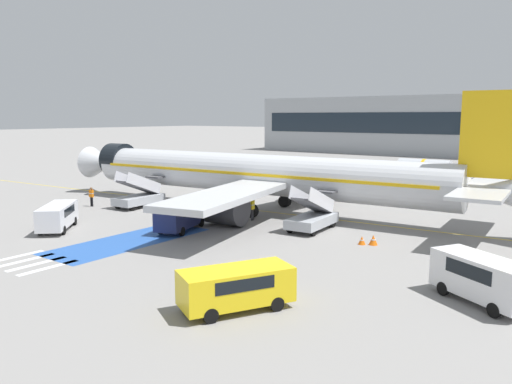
{
  "coord_description": "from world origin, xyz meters",
  "views": [
    {
      "loc": [
        24.58,
        -35.58,
        8.3
      ],
      "look_at": [
        -1.17,
        -0.61,
        1.72
      ],
      "focal_mm": 35.0,
      "sensor_mm": 36.0,
      "label": 1
    }
  ],
  "objects_px": {
    "airliner": "(259,175)",
    "traffic_cone_1": "(373,240)",
    "baggage_cart": "(178,212)",
    "ground_crew_0": "(91,195)",
    "boarding_stairs_aft": "(312,218)",
    "service_van_0": "(57,215)",
    "traffic_cone_0": "(362,240)",
    "service_van_3": "(236,285)",
    "fuel_tanker": "(429,175)",
    "ground_crew_1": "(252,207)",
    "service_van_2": "(181,214)",
    "boarding_stairs_forward": "(139,197)",
    "service_van_1": "(482,276)"
  },
  "relations": [
    {
      "from": "baggage_cart",
      "to": "ground_crew_0",
      "type": "xyz_separation_m",
      "value": [
        -9.57,
        -1.74,
        0.79
      ]
    },
    {
      "from": "fuel_tanker",
      "to": "service_van_2",
      "type": "bearing_deg",
      "value": -15.6
    },
    {
      "from": "service_van_0",
      "to": "baggage_cart",
      "type": "relative_size",
      "value": 1.66
    },
    {
      "from": "service_van_2",
      "to": "traffic_cone_1",
      "type": "relative_size",
      "value": 8.38
    },
    {
      "from": "service_van_0",
      "to": "service_van_1",
      "type": "height_order",
      "value": "service_van_1"
    },
    {
      "from": "airliner",
      "to": "traffic_cone_1",
      "type": "xyz_separation_m",
      "value": [
        13.03,
        -5.23,
        -2.88
      ]
    },
    {
      "from": "ground_crew_1",
      "to": "boarding_stairs_forward",
      "type": "bearing_deg",
      "value": -90.46
    },
    {
      "from": "boarding_stairs_aft",
      "to": "airliner",
      "type": "bearing_deg",
      "value": 149.6
    },
    {
      "from": "service_van_2",
      "to": "service_van_3",
      "type": "xyz_separation_m",
      "value": [
        12.81,
        -9.59,
        -0.13
      ]
    },
    {
      "from": "service_van_0",
      "to": "ground_crew_0",
      "type": "distance_m",
      "value": 9.8
    },
    {
      "from": "airliner",
      "to": "boarding_stairs_aft",
      "type": "height_order",
      "value": "airliner"
    },
    {
      "from": "service_van_2",
      "to": "traffic_cone_0",
      "type": "height_order",
      "value": "service_van_2"
    },
    {
      "from": "service_van_2",
      "to": "baggage_cart",
      "type": "relative_size",
      "value": 1.83
    },
    {
      "from": "fuel_tanker",
      "to": "service_van_3",
      "type": "bearing_deg",
      "value": 6.62
    },
    {
      "from": "service_van_2",
      "to": "ground_crew_0",
      "type": "distance_m",
      "value": 13.93
    },
    {
      "from": "service_van_0",
      "to": "traffic_cone_1",
      "type": "distance_m",
      "value": 22.75
    },
    {
      "from": "service_van_2",
      "to": "service_van_3",
      "type": "distance_m",
      "value": 16.0
    },
    {
      "from": "airliner",
      "to": "fuel_tanker",
      "type": "distance_m",
      "value": 22.05
    },
    {
      "from": "ground_crew_0",
      "to": "service_van_2",
      "type": "bearing_deg",
      "value": 164.77
    },
    {
      "from": "fuel_tanker",
      "to": "service_van_2",
      "type": "distance_m",
      "value": 31.09
    },
    {
      "from": "fuel_tanker",
      "to": "ground_crew_1",
      "type": "xyz_separation_m",
      "value": [
        -6.61,
        -23.94,
        -0.77
      ]
    },
    {
      "from": "service_van_0",
      "to": "ground_crew_1",
      "type": "xyz_separation_m",
      "value": [
        9.51,
        11.28,
        -0.05
      ]
    },
    {
      "from": "fuel_tanker",
      "to": "ground_crew_0",
      "type": "relative_size",
      "value": 5.0
    },
    {
      "from": "airliner",
      "to": "service_van_0",
      "type": "relative_size",
      "value": 9.01
    },
    {
      "from": "service_van_0",
      "to": "ground_crew_1",
      "type": "bearing_deg",
      "value": -172.84
    },
    {
      "from": "boarding_stairs_forward",
      "to": "traffic_cone_1",
      "type": "bearing_deg",
      "value": -4.51
    },
    {
      "from": "baggage_cart",
      "to": "traffic_cone_0",
      "type": "xyz_separation_m",
      "value": [
        16.69,
        0.19,
        0.02
      ]
    },
    {
      "from": "service_van_2",
      "to": "service_van_1",
      "type": "bearing_deg",
      "value": 155.62
    },
    {
      "from": "ground_crew_1",
      "to": "service_van_1",
      "type": "bearing_deg",
      "value": 59.62
    },
    {
      "from": "baggage_cart",
      "to": "ground_crew_1",
      "type": "bearing_deg",
      "value": -36.56
    },
    {
      "from": "traffic_cone_0",
      "to": "fuel_tanker",
      "type": "bearing_deg",
      "value": 98.32
    },
    {
      "from": "baggage_cart",
      "to": "traffic_cone_1",
      "type": "relative_size",
      "value": 4.57
    },
    {
      "from": "boarding_stairs_forward",
      "to": "baggage_cart",
      "type": "relative_size",
      "value": 1.79
    },
    {
      "from": "ground_crew_0",
      "to": "traffic_cone_1",
      "type": "relative_size",
      "value": 2.77
    },
    {
      "from": "airliner",
      "to": "service_van_3",
      "type": "height_order",
      "value": "airliner"
    },
    {
      "from": "ground_crew_0",
      "to": "ground_crew_1",
      "type": "relative_size",
      "value": 0.97
    },
    {
      "from": "boarding_stairs_aft",
      "to": "service_van_0",
      "type": "xyz_separation_m",
      "value": [
        -15.13,
        -11.18,
        0.21
      ]
    },
    {
      "from": "airliner",
      "to": "ground_crew_0",
      "type": "relative_size",
      "value": 24.77
    },
    {
      "from": "boarding_stairs_aft",
      "to": "traffic_cone_1",
      "type": "xyz_separation_m",
      "value": [
        5.42,
        -1.45,
        -0.6
      ]
    },
    {
      "from": "airliner",
      "to": "traffic_cone_1",
      "type": "distance_m",
      "value": 14.33
    },
    {
      "from": "fuel_tanker",
      "to": "ground_crew_1",
      "type": "relative_size",
      "value": 4.83
    },
    {
      "from": "airliner",
      "to": "baggage_cart",
      "type": "distance_m",
      "value": 7.77
    },
    {
      "from": "boarding_stairs_aft",
      "to": "traffic_cone_1",
      "type": "distance_m",
      "value": 5.64
    },
    {
      "from": "baggage_cart",
      "to": "traffic_cone_0",
      "type": "distance_m",
      "value": 16.69
    },
    {
      "from": "service_van_0",
      "to": "ground_crew_0",
      "type": "bearing_deg",
      "value": -92.28
    },
    {
      "from": "service_van_1",
      "to": "fuel_tanker",
      "type": "bearing_deg",
      "value": -128.49
    },
    {
      "from": "ground_crew_0",
      "to": "traffic_cone_1",
      "type": "height_order",
      "value": "ground_crew_0"
    },
    {
      "from": "ground_crew_0",
      "to": "traffic_cone_0",
      "type": "bearing_deg",
      "value": 177.58
    },
    {
      "from": "service_van_0",
      "to": "traffic_cone_0",
      "type": "height_order",
      "value": "service_van_0"
    },
    {
      "from": "fuel_tanker",
      "to": "baggage_cart",
      "type": "distance_m",
      "value": 29.08
    }
  ]
}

